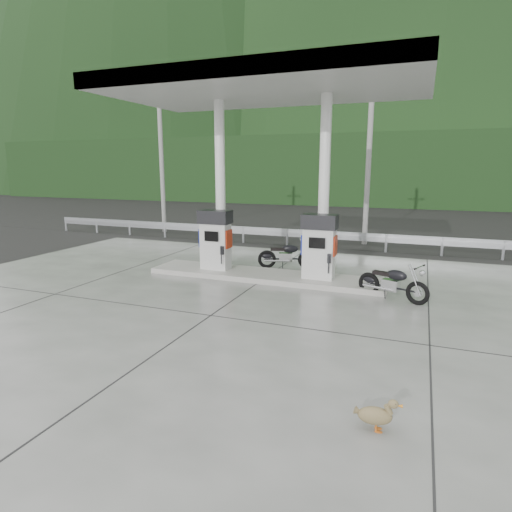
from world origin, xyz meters
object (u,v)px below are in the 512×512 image
(duck, at_px, (375,416))
(gas_pump_right, at_px, (319,247))
(gas_pump_left, at_px, (216,240))
(motorcycle_right, at_px, (393,283))
(motorcycle_left, at_px, (287,255))

(duck, bearing_deg, gas_pump_right, 100.69)
(gas_pump_left, bearing_deg, motorcycle_right, -8.67)
(motorcycle_left, bearing_deg, gas_pump_right, -66.23)
(gas_pump_left, distance_m, duck, 8.52)
(motorcycle_right, bearing_deg, duck, -66.36)
(motorcycle_left, height_order, motorcycle_right, motorcycle_left)
(motorcycle_right, distance_m, duck, 5.73)
(gas_pump_left, height_order, duck, gas_pump_left)
(gas_pump_right, distance_m, motorcycle_right, 2.29)
(gas_pump_left, bearing_deg, motorcycle_left, 38.81)
(motorcycle_right, xyz_separation_m, duck, (0.17, -5.72, -0.22))
(gas_pump_left, distance_m, gas_pump_right, 3.20)
(motorcycle_right, bearing_deg, gas_pump_left, -166.78)
(gas_pump_left, relative_size, motorcycle_right, 1.04)
(gas_pump_left, distance_m, motorcycle_left, 2.43)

